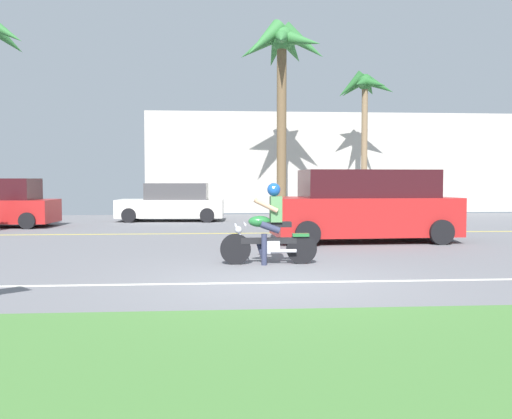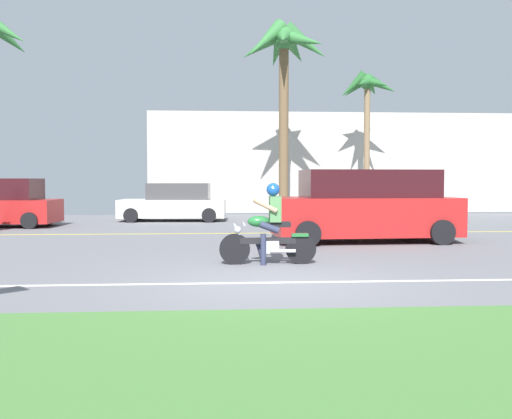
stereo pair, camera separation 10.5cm
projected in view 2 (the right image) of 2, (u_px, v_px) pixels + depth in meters
ground at (262, 258)px, 12.26m from camera, size 56.00×30.00×0.04m
grass_median at (324, 359)px, 5.18m from camera, size 56.00×3.80×0.06m
lane_line_near at (277, 282)px, 9.19m from camera, size 50.40×0.12×0.01m
lane_line_far at (248, 233)px, 17.62m from camera, size 50.40×0.12×0.01m
motorcyclist at (269, 230)px, 11.17m from camera, size 1.90×0.62×1.59m
suv_nearby at (366, 207)px, 15.24m from camera, size 5.06×2.34×1.92m
parked_car_1 at (175, 203)px, 22.85m from camera, size 4.27×2.09×1.51m
palm_tree_0 at (367, 95)px, 25.71m from camera, size 2.76×2.69×6.56m
palm_tree_2 at (284, 54)px, 23.66m from camera, size 3.92×3.95×8.22m
building_far at (336, 164)px, 30.43m from camera, size 19.41×4.00×5.00m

